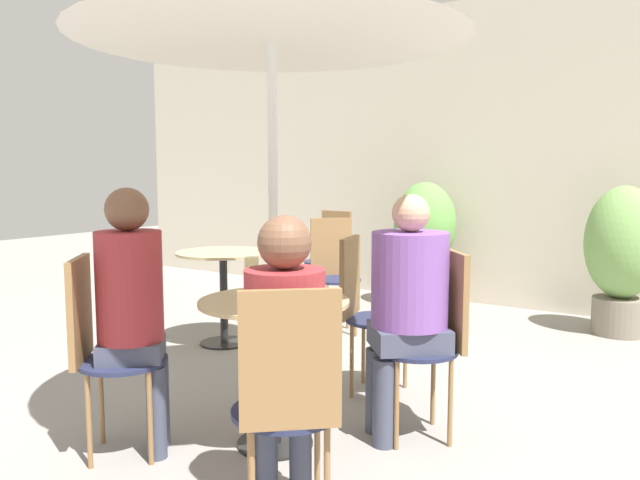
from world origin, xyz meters
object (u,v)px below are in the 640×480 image
object	(u,v)px
beer_glass_0	(252,276)
potted_plant_0	(425,238)
bistro_chair_5	(331,250)
seated_person_2	(406,297)
bistro_chair_0	(100,339)
bistro_chair_2	(436,327)
bistro_chair_3	(333,265)
beer_glass_1	(292,287)
seated_person_1	(285,338)
bistro_chair_1	(288,392)
potted_plant_1	(622,253)
seated_person_0	(132,297)
cafe_table_far	(223,273)
umbrella	(272,10)
cafe_table_near	(274,334)
bistro_chair_4	(364,301)

from	to	relation	value
beer_glass_0	potted_plant_0	bearing A→B (deg)	98.81
bistro_chair_5	seated_person_2	bearing A→B (deg)	-46.27
bistro_chair_0	bistro_chair_2	size ratio (longest dim) A/B	1.00
bistro_chair_3	beer_glass_1	xyz separation A→B (m)	(1.10, -2.10, 0.25)
bistro_chair_0	seated_person_1	size ratio (longest dim) A/B	0.80
bistro_chair_1	beer_glass_0	world-z (taller)	bistro_chair_1
seated_person_1	potted_plant_1	world-z (taller)	potted_plant_1
seated_person_0	beer_glass_0	bearing A→B (deg)	-75.12
cafe_table_far	bistro_chair_0	world-z (taller)	bistro_chair_0
cafe_table_far	seated_person_1	distance (m)	2.52
seated_person_1	beer_glass_1	bearing A→B (deg)	-98.53
seated_person_0	potted_plant_0	distance (m)	3.72
beer_glass_0	potted_plant_1	bearing A→B (deg)	68.20
bistro_chair_2	umbrella	bearing A→B (deg)	-90.00
bistro_chair_1	bistro_chair_2	bearing A→B (deg)	-135.00
bistro_chair_3	seated_person_0	size ratio (longest dim) A/B	0.75
bistro_chair_1	bistro_chair_2	world-z (taller)	same
potted_plant_1	umbrella	world-z (taller)	umbrella
seated_person_1	seated_person_2	xyz separation A→B (m)	(0.06, 0.92, 0.01)
cafe_table_far	seated_person_0	bearing A→B (deg)	-60.59
bistro_chair_3	cafe_table_near	bearing A→B (deg)	-110.11
beer_glass_1	bistro_chair_4	bearing A→B (deg)	100.14
cafe_table_far	seated_person_2	world-z (taller)	seated_person_2
cafe_table_near	bistro_chair_3	world-z (taller)	bistro_chair_3
bistro_chair_3	beer_glass_0	xyz separation A→B (m)	(0.76, -1.98, 0.26)
bistro_chair_2	bistro_chair_0	bearing A→B (deg)	-90.00
bistro_chair_1	bistro_chair_2	distance (m)	1.14
bistro_chair_4	beer_glass_0	size ratio (longest dim) A/B	5.00
bistro_chair_2	seated_person_1	xyz separation A→B (m)	(-0.18, -1.02, 0.15)
bistro_chair_3	seated_person_0	distance (m)	2.50
cafe_table_far	potted_plant_0	bearing A→B (deg)	70.33
bistro_chair_0	bistro_chair_5	distance (m)	3.47
cafe_table_far	beer_glass_0	distance (m)	1.73
cafe_table_far	potted_plant_1	bearing A→B (deg)	38.42
bistro_chair_0	bistro_chair_1	distance (m)	1.14
beer_glass_0	bistro_chair_2	bearing A→B (deg)	31.81
bistro_chair_0	bistro_chair_2	world-z (taller)	same
cafe_table_near	bistro_chair_1	world-z (taller)	bistro_chair_1
bistro_chair_3	bistro_chair_4	world-z (taller)	same
seated_person_0	bistro_chair_0	bearing A→B (deg)	90.00
cafe_table_near	seated_person_0	distance (m)	0.68
seated_person_1	potted_plant_1	distance (m)	3.75
bistro_chair_1	seated_person_2	bearing A→B (deg)	-128.91
seated_person_2	potted_plant_0	distance (m)	3.09
seated_person_0	bistro_chair_5	bearing A→B (deg)	-24.45
bistro_chair_1	bistro_chair_4	bearing A→B (deg)	-111.27
potted_plant_0	potted_plant_1	world-z (taller)	potted_plant_0
bistro_chair_2	seated_person_0	xyz separation A→B (m)	(-1.10, -0.96, 0.20)
bistro_chair_0	potted_plant_0	xyz separation A→B (m)	(-0.07, 3.82, 0.12)
seated_person_0	beer_glass_1	xyz separation A→B (m)	(0.66, 0.35, 0.06)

